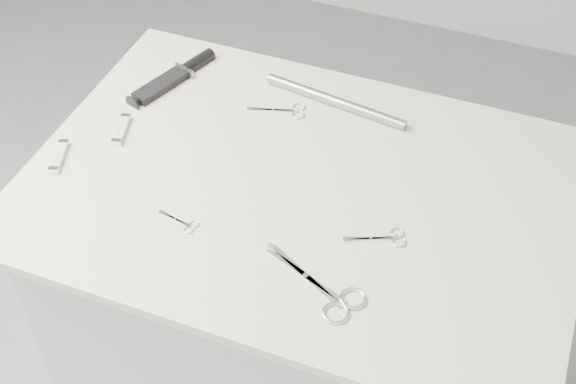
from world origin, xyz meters
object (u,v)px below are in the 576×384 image
(embroidery_scissors_b, at_px, (287,111))
(sheathed_knife, at_px, (178,75))
(pocket_knife_a, at_px, (122,130))
(tiny_scissors, at_px, (183,223))
(metal_rail, at_px, (335,101))
(embroidery_scissors_a, at_px, (385,238))
(large_shears, at_px, (330,295))
(pocket_knife_b, at_px, (59,156))
(plinth, at_px, (299,336))

(embroidery_scissors_b, bearing_deg, sheathed_knife, 158.50)
(pocket_knife_a, bearing_deg, sheathed_knife, -22.50)
(tiny_scissors, height_order, metal_rail, metal_rail)
(tiny_scissors, relative_size, metal_rail, 0.26)
(metal_rail, bearing_deg, embroidery_scissors_a, -57.68)
(large_shears, xyz_separation_m, metal_rail, (-0.15, 0.46, 0.01))
(large_shears, distance_m, embroidery_scissors_a, 0.16)
(large_shears, relative_size, pocket_knife_a, 2.21)
(embroidery_scissors_a, bearing_deg, pocket_knife_b, 158.95)
(embroidery_scissors_b, height_order, pocket_knife_b, pocket_knife_b)
(plinth, height_order, tiny_scissors, tiny_scissors)
(pocket_knife_a, height_order, pocket_knife_b, same)
(large_shears, xyz_separation_m, pocket_knife_b, (-0.58, 0.12, 0.00))
(pocket_knife_b, bearing_deg, embroidery_scissors_a, -105.85)
(metal_rail, bearing_deg, pocket_knife_a, -147.74)
(tiny_scissors, bearing_deg, embroidery_scissors_b, 91.91)
(pocket_knife_a, xyz_separation_m, pocket_knife_b, (-0.07, -0.11, 0.00))
(large_shears, relative_size, metal_rail, 0.62)
(sheathed_knife, xyz_separation_m, metal_rail, (0.34, 0.03, 0.00))
(sheathed_knife, height_order, pocket_knife_a, sheathed_knife)
(pocket_knife_a, height_order, metal_rail, metal_rail)
(sheathed_knife, bearing_deg, embroidery_scissors_b, -74.92)
(large_shears, height_order, tiny_scissors, large_shears)
(large_shears, distance_m, embroidery_scissors_b, 0.47)
(pocket_knife_a, bearing_deg, embroidery_scissors_a, -113.78)
(sheathed_knife, relative_size, metal_rail, 0.68)
(tiny_scissors, bearing_deg, pocket_knife_a, 152.79)
(pocket_knife_b, bearing_deg, pocket_knife_a, -51.00)
(sheathed_knife, height_order, metal_rail, same)
(tiny_scissors, height_order, pocket_knife_a, pocket_knife_a)
(embroidery_scissors_b, height_order, pocket_knife_a, pocket_knife_a)
(pocket_knife_b, bearing_deg, large_shears, -120.16)
(tiny_scissors, distance_m, sheathed_knife, 0.42)
(tiny_scissors, distance_m, pocket_knife_a, 0.28)
(sheathed_knife, bearing_deg, pocket_knife_a, -167.55)
(plinth, xyz_separation_m, sheathed_knife, (-0.36, 0.21, 0.48))
(metal_rail, bearing_deg, large_shears, -72.07)
(pocket_knife_b, bearing_deg, sheathed_knife, -35.68)
(large_shears, height_order, embroidery_scissors_b, large_shears)
(plinth, bearing_deg, embroidery_scissors_a, -20.85)
(sheathed_knife, distance_m, pocket_knife_b, 0.32)
(metal_rail, bearing_deg, sheathed_knife, -174.41)
(sheathed_knife, height_order, pocket_knife_b, sheathed_knife)
(plinth, height_order, embroidery_scissors_b, embroidery_scissors_b)
(plinth, distance_m, pocket_knife_b, 0.66)
(pocket_knife_b, relative_size, metal_rail, 0.28)
(large_shears, height_order, sheathed_knife, sheathed_knife)
(plinth, height_order, metal_rail, metal_rail)
(large_shears, relative_size, embroidery_scissors_b, 1.64)
(large_shears, relative_size, pocket_knife_b, 2.19)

